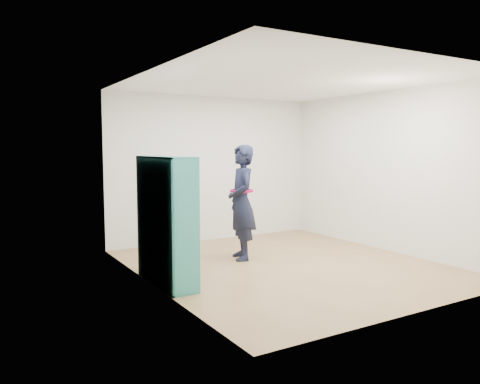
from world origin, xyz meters
TOP-DOWN VIEW (x-y plane):
  - floor at (0.00, 0.00)m, footprint 4.50×4.50m
  - ceiling at (0.00, 0.00)m, footprint 4.50×4.50m
  - wall_left at (-2.00, 0.00)m, footprint 0.02×4.50m
  - wall_right at (2.00, 0.00)m, footprint 0.02×4.50m
  - wall_back at (0.00, 2.25)m, footprint 4.00×0.02m
  - wall_front at (0.00, -2.25)m, footprint 4.00×0.02m
  - bookshelf at (-1.84, 0.05)m, footprint 0.35×1.18m
  - person at (-0.36, 0.67)m, footprint 0.58×0.72m
  - smartphone at (-0.48, 0.79)m, footprint 0.01×0.11m

SIDE VIEW (x-z plane):
  - floor at x=0.00m, z-range 0.00..0.00m
  - bookshelf at x=-1.84m, z-range -0.01..1.57m
  - person at x=-0.36m, z-range 0.00..1.73m
  - smartphone at x=-0.48m, z-range 0.91..1.05m
  - wall_left at x=-2.00m, z-range 0.00..2.60m
  - wall_right at x=2.00m, z-range 0.00..2.60m
  - wall_back at x=0.00m, z-range 0.00..2.60m
  - wall_front at x=0.00m, z-range 0.00..2.60m
  - ceiling at x=0.00m, z-range 2.60..2.60m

